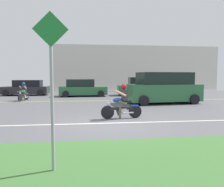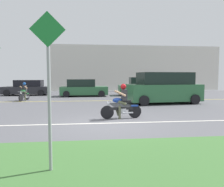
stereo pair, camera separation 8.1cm
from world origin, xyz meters
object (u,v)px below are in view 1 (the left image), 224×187
at_px(parked_car_0, 26,88).
at_px(parked_car_2, 139,87).
at_px(motorcyclist, 122,104).
at_px(parked_car_1, 82,88).
at_px(motorcyclist_distant, 23,93).
at_px(suv_nearby, 163,88).
at_px(street_sign, 52,78).

bearing_deg(parked_car_0, parked_car_2, -6.69).
height_order(motorcyclist, parked_car_2, parked_car_2).
bearing_deg(parked_car_0, parked_car_1, -17.13).
distance_m(motorcyclist, parked_car_0, 14.30).
height_order(parked_car_2, motorcyclist_distant, parked_car_2).
height_order(suv_nearby, street_sign, street_sign).
relative_size(parked_car_2, motorcyclist_distant, 2.48).
xyz_separation_m(motorcyclist, parked_car_1, (-1.83, 10.75, 0.09)).
bearing_deg(street_sign, parked_car_0, 106.03).
bearing_deg(motorcyclist_distant, motorcyclist, -51.28).
xyz_separation_m(suv_nearby, parked_car_0, (-10.75, 7.44, -0.31)).
bearing_deg(motorcyclist_distant, parked_car_2, 20.32).
distance_m(parked_car_1, street_sign, 15.88).
distance_m(suv_nearby, motorcyclist_distant, 10.06).
bearing_deg(motorcyclist, suv_nearby, 53.86).
relative_size(parked_car_0, parked_car_2, 1.07).
bearing_deg(parked_car_1, parked_car_2, 4.17).
relative_size(motorcyclist, suv_nearby, 0.35).
height_order(motorcyclist_distant, street_sign, street_sign).
distance_m(parked_car_2, street_sign, 17.20).
relative_size(parked_car_1, motorcyclist_distant, 2.62).
bearing_deg(suv_nearby, parked_car_1, 133.13).
bearing_deg(street_sign, parked_car_2, 70.91).
relative_size(parked_car_0, motorcyclist_distant, 2.65).
relative_size(suv_nearby, parked_car_0, 1.19).
relative_size(motorcyclist, parked_car_0, 0.41).
bearing_deg(suv_nearby, motorcyclist_distant, 164.75).
height_order(parked_car_1, street_sign, street_sign).
height_order(parked_car_0, parked_car_1, parked_car_1).
xyz_separation_m(motorcyclist, parked_car_2, (3.50, 11.14, 0.16)).
xyz_separation_m(motorcyclist, street_sign, (-2.11, -5.09, 1.14)).
distance_m(motorcyclist, parked_car_1, 10.91).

